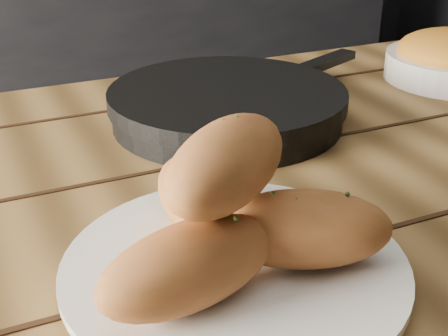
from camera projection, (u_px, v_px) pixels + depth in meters
The scene contains 5 objects.
counter at pixel (13, 50), 2.25m from camera, with size 2.80×0.60×0.90m, color black.
table at pixel (262, 277), 0.66m from camera, with size 1.55×0.88×0.75m.
plate at pixel (235, 270), 0.49m from camera, with size 0.27×0.27×0.02m.
bread_rolls at pixel (231, 214), 0.46m from camera, with size 0.25×0.20×0.12m.
skillet at pixel (228, 105), 0.79m from camera, with size 0.42×0.30×0.05m.
Camera 1 is at (-0.23, -0.63, 1.05)m, focal length 50.00 mm.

